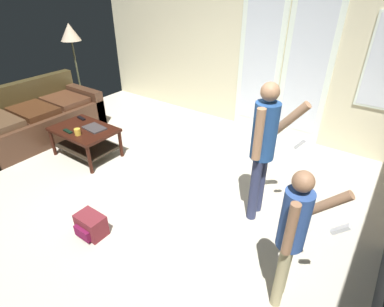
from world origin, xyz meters
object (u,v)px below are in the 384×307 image
at_px(person_adult, 264,143).
at_px(loose_keyboard, 163,295).
at_px(floor_lamp, 71,37).
at_px(dvd_remote_slim, 81,118).
at_px(cup_near_edge, 78,132).
at_px(coffee_table, 85,136).
at_px(laptop_closed, 94,128).
at_px(leather_couch, 34,121).
at_px(person_child, 293,231).
at_px(tv_remote_black, 68,131).
at_px(backpack, 91,225).

bearing_deg(person_adult, loose_keyboard, -97.21).
distance_m(floor_lamp, dvd_remote_slim, 1.77).
relative_size(cup_near_edge, dvd_remote_slim, 0.54).
distance_m(coffee_table, laptop_closed, 0.21).
relative_size(leather_couch, dvd_remote_slim, 11.93).
distance_m(coffee_table, cup_near_edge, 0.26).
height_order(leather_couch, coffee_table, leather_couch).
bearing_deg(laptop_closed, person_adult, 9.84).
height_order(person_child, tv_remote_black, person_child).
distance_m(cup_near_edge, dvd_remote_slim, 0.55).
distance_m(coffee_table, person_child, 3.27).
height_order(person_child, cup_near_edge, person_child).
bearing_deg(coffee_table, person_adult, 6.03).
relative_size(person_adult, backpack, 5.02).
distance_m(loose_keyboard, cup_near_edge, 2.52).
distance_m(coffee_table, loose_keyboard, 2.67).
bearing_deg(cup_near_edge, laptop_closed, 84.57).
bearing_deg(floor_lamp, cup_near_edge, -37.70).
relative_size(leather_couch, floor_lamp, 1.26).
bearing_deg(cup_near_edge, loose_keyboard, -22.35).
height_order(floor_lamp, tv_remote_black, floor_lamp).
distance_m(person_adult, floor_lamp, 4.19).
bearing_deg(backpack, dvd_remote_slim, 144.04).
bearing_deg(loose_keyboard, coffee_table, 155.12).
distance_m(loose_keyboard, tv_remote_black, 2.68).
relative_size(person_child, dvd_remote_slim, 7.39).
relative_size(tv_remote_black, dvd_remote_slim, 1.00).
bearing_deg(person_adult, laptop_closed, -175.62).
xyz_separation_m(floor_lamp, dvd_remote_slim, (1.21, -0.89, -0.93)).
relative_size(leather_couch, cup_near_edge, 21.95).
height_order(person_adult, dvd_remote_slim, person_adult).
xyz_separation_m(person_child, tv_remote_black, (-3.27, 0.36, -0.30)).
bearing_deg(laptop_closed, backpack, -36.56).
bearing_deg(floor_lamp, dvd_remote_slim, -36.38).
bearing_deg(cup_near_edge, floor_lamp, 142.30).
height_order(laptop_closed, cup_near_edge, cup_near_edge).
distance_m(leather_couch, person_adult, 3.81).
xyz_separation_m(person_adult, tv_remote_black, (-2.66, -0.47, -0.45)).
bearing_deg(person_child, backpack, -166.58).
xyz_separation_m(person_child, cup_near_edge, (-3.08, 0.39, -0.26)).
xyz_separation_m(backpack, loose_keyboard, (1.06, -0.11, -0.11)).
bearing_deg(loose_keyboard, person_adult, 82.79).
height_order(floor_lamp, laptop_closed, floor_lamp).
height_order(coffee_table, cup_near_edge, cup_near_edge).
distance_m(person_child, dvd_remote_slim, 3.58).
height_order(coffee_table, loose_keyboard, coffee_table).
distance_m(person_child, loose_keyboard, 1.22).
xyz_separation_m(cup_near_edge, tv_remote_black, (-0.19, -0.03, -0.04)).
relative_size(coffee_table, cup_near_edge, 9.89).
bearing_deg(floor_lamp, tv_remote_black, -41.82).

